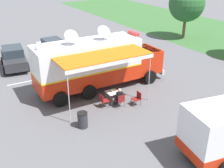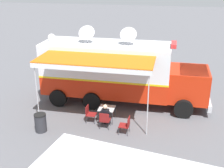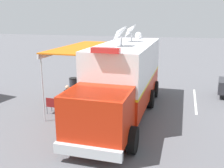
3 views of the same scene
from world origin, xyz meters
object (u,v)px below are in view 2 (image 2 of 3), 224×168
(water_bottle, at_px, (106,106))
(car_behind_truck, at_px, (130,52))
(folding_chair_beside_table, at_px, (89,113))
(car_far_corner, at_px, (84,52))
(command_truck, at_px, (119,71))
(trash_bin, at_px, (41,123))
(folding_chair_at_table, at_px, (105,119))
(folding_table, at_px, (107,109))
(folding_chair_spare_by_truck, at_px, (126,124))
(seated_responder, at_px, (106,115))

(water_bottle, distance_m, car_behind_truck, 10.39)
(folding_chair_beside_table, distance_m, car_far_corner, 10.35)
(command_truck, bearing_deg, water_bottle, -6.38)
(trash_bin, height_order, car_far_corner, car_far_corner)
(water_bottle, bearing_deg, folding_chair_at_table, 9.44)
(folding_table, xyz_separation_m, trash_bin, (1.63, -2.91, -0.22))
(folding_chair_spare_by_truck, height_order, car_far_corner, car_far_corner)
(folding_chair_spare_by_truck, xyz_separation_m, seated_responder, (-0.47, -1.09, 0.14))
(water_bottle, relative_size, trash_bin, 0.25)
(car_behind_truck, bearing_deg, folding_chair_spare_by_truck, 6.94)
(car_far_corner, bearing_deg, car_behind_truck, 102.02)
(folding_chair_at_table, height_order, folding_chair_beside_table, same)
(folding_chair_at_table, xyz_separation_m, trash_bin, (0.83, -2.98, -0.06))
(water_bottle, relative_size, seated_responder, 0.18)
(car_behind_truck, bearing_deg, car_far_corner, -77.98)
(seated_responder, relative_size, car_behind_truck, 0.29)
(folding_chair_at_table, bearing_deg, water_bottle, -170.56)
(car_behind_truck, bearing_deg, folding_chair_at_table, 1.54)
(folding_chair_at_table, height_order, car_far_corner, car_far_corner)
(folding_table, distance_m, car_far_corner, 10.40)
(folding_chair_beside_table, bearing_deg, folding_chair_spare_by_truck, 67.78)
(folding_table, bearing_deg, water_bottle, -100.16)
(folding_chair_beside_table, bearing_deg, folding_table, 106.72)
(command_truck, height_order, water_bottle, command_truck)
(folding_table, xyz_separation_m, folding_chair_spare_by_truck, (1.08, 1.17, -0.16))
(car_far_corner, bearing_deg, folding_chair_beside_table, 17.63)
(command_truck, bearing_deg, car_far_corner, -149.86)
(seated_responder, bearing_deg, folding_chair_beside_table, -111.00)
(trash_bin, xyz_separation_m, car_far_corner, (-11.23, -1.07, 0.42))
(command_truck, bearing_deg, folding_chair_beside_table, -21.75)
(trash_bin, bearing_deg, folding_table, 119.28)
(command_truck, bearing_deg, seated_responder, -2.45)
(command_truck, relative_size, folding_chair_spare_by_truck, 10.95)
(folding_chair_beside_table, height_order, trash_bin, trash_bin)
(folding_chair_spare_by_truck, bearing_deg, folding_table, -132.70)
(folding_chair_spare_by_truck, distance_m, seated_responder, 1.20)
(command_truck, distance_m, folding_chair_at_table, 3.50)
(folding_chair_spare_by_truck, height_order, trash_bin, trash_bin)
(seated_responder, distance_m, trash_bin, 3.16)
(seated_responder, xyz_separation_m, car_behind_truck, (-11.01, -0.30, 0.23))
(command_truck, distance_m, folding_table, 2.72)
(seated_responder, relative_size, trash_bin, 1.37)
(water_bottle, xyz_separation_m, folding_chair_at_table, (0.81, 0.13, -0.32))
(command_truck, distance_m, folding_chair_spare_by_truck, 3.88)
(command_truck, relative_size, folding_table, 11.73)
(command_truck, xyz_separation_m, folding_chair_at_table, (3.19, -0.13, -1.43))
(folding_chair_at_table, relative_size, folding_chair_spare_by_truck, 1.00)
(seated_responder, height_order, trash_bin, seated_responder)
(folding_chair_beside_table, relative_size, trash_bin, 0.96)
(command_truck, distance_m, car_far_corner, 8.41)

